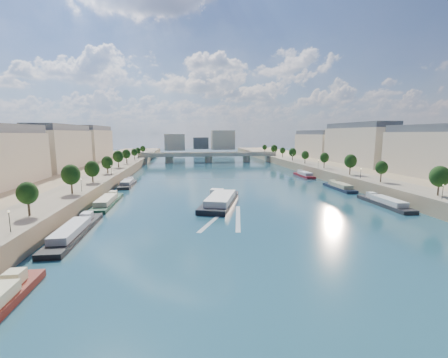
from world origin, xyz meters
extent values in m
plane|color=#0E2A3D|center=(0.00, 100.00, 0.00)|extent=(700.00, 700.00, 0.00)
cube|color=#9E8460|center=(-72.00, 100.00, 2.50)|extent=(44.00, 520.00, 5.00)
cube|color=#9E8460|center=(72.00, 100.00, 2.50)|extent=(44.00, 520.00, 5.00)
cube|color=gray|center=(-57.00, 100.00, 5.05)|extent=(14.00, 520.00, 0.10)
cube|color=gray|center=(57.00, 100.00, 5.05)|extent=(14.00, 520.00, 0.10)
cylinder|color=#382B1E|center=(-55.00, 42.00, 6.91)|extent=(0.50, 0.50, 3.82)
ellipsoid|color=black|center=(-55.00, 42.00, 10.50)|extent=(4.80, 4.80, 5.52)
cylinder|color=#382B1E|center=(-55.00, 66.00, 6.91)|extent=(0.50, 0.50, 3.82)
ellipsoid|color=black|center=(-55.00, 66.00, 10.50)|extent=(4.80, 4.80, 5.52)
cylinder|color=#382B1E|center=(-55.00, 90.00, 6.91)|extent=(0.50, 0.50, 3.82)
ellipsoid|color=black|center=(-55.00, 90.00, 10.50)|extent=(4.80, 4.80, 5.52)
cylinder|color=#382B1E|center=(-55.00, 114.00, 6.91)|extent=(0.50, 0.50, 3.82)
ellipsoid|color=black|center=(-55.00, 114.00, 10.50)|extent=(4.80, 4.80, 5.52)
cylinder|color=#382B1E|center=(-55.00, 138.00, 6.91)|extent=(0.50, 0.50, 3.82)
ellipsoid|color=black|center=(-55.00, 138.00, 10.50)|extent=(4.80, 4.80, 5.52)
cylinder|color=#382B1E|center=(-55.00, 162.00, 6.91)|extent=(0.50, 0.50, 3.82)
ellipsoid|color=black|center=(-55.00, 162.00, 10.50)|extent=(4.80, 4.80, 5.52)
cylinder|color=#382B1E|center=(-55.00, 186.00, 6.91)|extent=(0.50, 0.50, 3.82)
ellipsoid|color=black|center=(-55.00, 186.00, 10.50)|extent=(4.80, 4.80, 5.52)
cylinder|color=#382B1E|center=(-55.00, 210.00, 6.91)|extent=(0.50, 0.50, 3.82)
ellipsoid|color=black|center=(-55.00, 210.00, 10.50)|extent=(4.80, 4.80, 5.52)
cylinder|color=#382B1E|center=(-55.00, 234.00, 6.91)|extent=(0.50, 0.50, 3.82)
ellipsoid|color=black|center=(-55.00, 234.00, 10.50)|extent=(4.80, 4.80, 5.52)
cylinder|color=#382B1E|center=(55.00, 50.00, 6.91)|extent=(0.50, 0.50, 3.82)
ellipsoid|color=black|center=(55.00, 50.00, 10.50)|extent=(4.80, 4.80, 5.52)
cylinder|color=#382B1E|center=(55.00, 74.00, 6.91)|extent=(0.50, 0.50, 3.82)
ellipsoid|color=black|center=(55.00, 74.00, 10.50)|extent=(4.80, 4.80, 5.52)
cylinder|color=#382B1E|center=(55.00, 98.00, 6.91)|extent=(0.50, 0.50, 3.82)
ellipsoid|color=black|center=(55.00, 98.00, 10.50)|extent=(4.80, 4.80, 5.52)
cylinder|color=#382B1E|center=(55.00, 122.00, 6.91)|extent=(0.50, 0.50, 3.82)
ellipsoid|color=black|center=(55.00, 122.00, 10.50)|extent=(4.80, 4.80, 5.52)
cylinder|color=#382B1E|center=(55.00, 146.00, 6.91)|extent=(0.50, 0.50, 3.82)
ellipsoid|color=black|center=(55.00, 146.00, 10.50)|extent=(4.80, 4.80, 5.52)
cylinder|color=#382B1E|center=(55.00, 170.00, 6.91)|extent=(0.50, 0.50, 3.82)
ellipsoid|color=black|center=(55.00, 170.00, 10.50)|extent=(4.80, 4.80, 5.52)
cylinder|color=#382B1E|center=(55.00, 194.00, 6.91)|extent=(0.50, 0.50, 3.82)
ellipsoid|color=black|center=(55.00, 194.00, 10.50)|extent=(4.80, 4.80, 5.52)
cylinder|color=#382B1E|center=(55.00, 218.00, 6.91)|extent=(0.50, 0.50, 3.82)
ellipsoid|color=black|center=(55.00, 218.00, 10.50)|extent=(4.80, 4.80, 5.52)
cylinder|color=#382B1E|center=(55.00, 242.00, 6.91)|extent=(0.50, 0.50, 3.82)
ellipsoid|color=black|center=(55.00, 242.00, 10.50)|extent=(4.80, 4.80, 5.52)
cylinder|color=black|center=(-52.50, 30.00, 7.00)|extent=(0.14, 0.14, 4.00)
sphere|color=#FFE5B2|center=(-52.50, 30.00, 9.10)|extent=(0.36, 0.36, 0.36)
cylinder|color=black|center=(-52.50, 70.00, 7.00)|extent=(0.14, 0.14, 4.00)
sphere|color=#FFE5B2|center=(-52.50, 70.00, 9.10)|extent=(0.36, 0.36, 0.36)
cylinder|color=black|center=(-52.50, 110.00, 7.00)|extent=(0.14, 0.14, 4.00)
sphere|color=#FFE5B2|center=(-52.50, 110.00, 9.10)|extent=(0.36, 0.36, 0.36)
cylinder|color=black|center=(-52.50, 150.00, 7.00)|extent=(0.14, 0.14, 4.00)
sphere|color=#FFE5B2|center=(-52.50, 150.00, 9.10)|extent=(0.36, 0.36, 0.36)
cylinder|color=black|center=(-52.50, 190.00, 7.00)|extent=(0.14, 0.14, 4.00)
sphere|color=#FFE5B2|center=(-52.50, 190.00, 9.10)|extent=(0.36, 0.36, 0.36)
cylinder|color=black|center=(52.50, 45.00, 7.00)|extent=(0.14, 0.14, 4.00)
sphere|color=#FFE5B2|center=(52.50, 45.00, 9.10)|extent=(0.36, 0.36, 0.36)
cylinder|color=black|center=(52.50, 85.00, 7.00)|extent=(0.14, 0.14, 4.00)
sphere|color=#FFE5B2|center=(52.50, 85.00, 9.10)|extent=(0.36, 0.36, 0.36)
cylinder|color=black|center=(52.50, 125.00, 7.00)|extent=(0.14, 0.14, 4.00)
sphere|color=#FFE5B2|center=(52.50, 125.00, 9.10)|extent=(0.36, 0.36, 0.36)
cylinder|color=black|center=(52.50, 165.00, 7.00)|extent=(0.14, 0.14, 4.00)
sphere|color=#FFE5B2|center=(52.50, 165.00, 9.10)|extent=(0.36, 0.36, 0.36)
cylinder|color=black|center=(52.50, 205.00, 7.00)|extent=(0.14, 0.14, 4.00)
sphere|color=#FFE5B2|center=(52.50, 205.00, 9.10)|extent=(0.36, 0.36, 0.36)
cube|color=beige|center=(-85.00, 141.00, 15.00)|extent=(16.00, 52.00, 20.00)
cube|color=#474C54|center=(-85.00, 141.00, 26.60)|extent=(14.72, 50.44, 3.20)
cube|color=beige|center=(-85.00, 199.00, 15.00)|extent=(16.00, 52.00, 20.00)
cube|color=#474C54|center=(-85.00, 199.00, 26.60)|extent=(14.72, 50.44, 3.20)
cube|color=beige|center=(85.00, 83.00, 15.00)|extent=(16.00, 52.00, 20.00)
cube|color=#474C54|center=(85.00, 83.00, 26.60)|extent=(14.72, 50.44, 3.20)
cube|color=beige|center=(85.00, 141.00, 15.00)|extent=(16.00, 52.00, 20.00)
cube|color=#474C54|center=(85.00, 141.00, 26.60)|extent=(14.72, 50.44, 3.20)
cube|color=beige|center=(85.00, 199.00, 15.00)|extent=(16.00, 52.00, 20.00)
cube|color=#474C54|center=(85.00, 199.00, 26.60)|extent=(14.72, 50.44, 3.20)
cube|color=beige|center=(-30.00, 310.00, 14.00)|extent=(22.00, 18.00, 18.00)
cube|color=beige|center=(25.00, 320.00, 16.00)|extent=(26.00, 20.00, 22.00)
cube|color=#474C54|center=(0.00, 335.00, 12.00)|extent=(18.00, 16.00, 14.00)
cube|color=#C1B79E|center=(0.00, 217.16, 6.20)|extent=(112.00, 11.00, 2.20)
cube|color=#C1B79E|center=(0.00, 212.16, 7.70)|extent=(112.00, 0.80, 0.90)
cube|color=#C1B79E|center=(0.00, 222.16, 7.70)|extent=(112.00, 0.80, 0.90)
cylinder|color=#C1B79E|center=(-32.00, 217.16, 2.50)|extent=(6.40, 6.40, 5.00)
cylinder|color=#C1B79E|center=(0.00, 217.16, 2.50)|extent=(6.40, 6.40, 5.00)
cylinder|color=#C1B79E|center=(32.00, 217.16, 2.50)|extent=(6.40, 6.40, 5.00)
cube|color=#C1B79E|center=(-52.00, 217.16, 2.50)|extent=(6.00, 12.00, 5.00)
cube|color=#C1B79E|center=(52.00, 217.16, 2.50)|extent=(6.00, 12.00, 5.00)
cube|color=black|center=(-8.18, 68.63, 0.50)|extent=(17.44, 31.96, 2.20)
cube|color=white|center=(-8.18, 66.17, 2.58)|extent=(12.76, 21.21, 1.98)
cube|color=white|center=(-8.18, 77.85, 2.50)|extent=(5.28, 4.82, 1.80)
cube|color=silver|center=(-11.38, 51.63, 0.02)|extent=(11.72, 24.22, 0.04)
cube|color=silver|center=(-4.98, 51.63, 0.02)|extent=(5.75, 25.81, 0.04)
cube|color=beige|center=(-45.50, 17.13, 2.10)|extent=(2.50, 2.58, 1.80)
cube|color=black|center=(-45.50, 42.34, 0.30)|extent=(5.00, 29.64, 1.80)
cube|color=#B7BDC4|center=(-45.50, 39.97, 2.00)|extent=(4.10, 16.30, 1.60)
cube|color=#B7BDC4|center=(-45.50, 51.23, 2.10)|extent=(2.50, 3.56, 1.80)
cube|color=#1B442C|center=(-45.50, 73.01, 0.30)|extent=(5.00, 26.37, 1.80)
cube|color=beige|center=(-45.50, 70.90, 2.00)|extent=(4.10, 14.50, 1.60)
cube|color=beige|center=(-45.50, 80.92, 2.10)|extent=(2.50, 3.16, 1.80)
cube|color=#242527|center=(-45.50, 109.49, 0.30)|extent=(5.00, 21.51, 1.80)
cube|color=gray|center=(-45.50, 107.77, 2.00)|extent=(4.10, 11.83, 1.60)
cube|color=gray|center=(-45.50, 115.94, 2.10)|extent=(2.50, 2.58, 1.80)
cube|color=#272629|center=(45.50, 59.37, 0.30)|extent=(5.00, 23.95, 1.80)
cube|color=silver|center=(45.50, 57.45, 2.00)|extent=(4.10, 13.17, 1.60)
cube|color=silver|center=(45.50, 66.55, 2.10)|extent=(2.50, 2.87, 1.80)
cube|color=#161F30|center=(45.50, 88.72, 0.30)|extent=(5.00, 20.87, 1.80)
cube|color=#B7B489|center=(45.50, 87.05, 2.00)|extent=(4.10, 11.48, 1.60)
cube|color=#B7B489|center=(45.50, 94.98, 2.10)|extent=(2.50, 2.50, 1.80)
cube|color=maroon|center=(45.50, 126.98, 0.30)|extent=(5.00, 20.32, 1.80)
cube|color=#B6BAC3|center=(45.50, 125.36, 2.00)|extent=(4.10, 11.18, 1.60)
cube|color=#B6BAC3|center=(45.50, 133.08, 2.10)|extent=(2.50, 2.44, 1.80)
camera|label=1|loc=(-19.65, -29.12, 23.51)|focal=24.00mm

